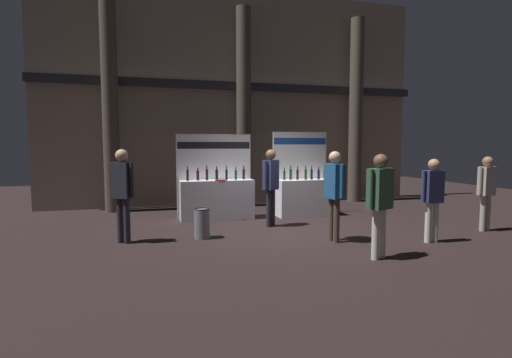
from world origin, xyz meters
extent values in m
plane|color=black|center=(0.00, 0.00, 0.00)|extent=(24.78, 24.78, 0.00)
cube|color=gray|center=(0.00, 4.42, 3.46)|extent=(12.39, 0.25, 6.92)
cube|color=#2D2D33|center=(0.00, 4.11, 3.81)|extent=(12.39, 0.20, 0.24)
cylinder|color=#51473D|center=(-3.92, 3.69, 3.07)|extent=(0.45, 0.45, 6.13)
cylinder|color=#51473D|center=(0.00, 3.69, 3.07)|extent=(0.45, 0.45, 6.13)
cylinder|color=#51473D|center=(3.92, 3.69, 3.07)|extent=(0.45, 0.45, 6.13)
cube|color=white|center=(-1.22, 1.70, 0.51)|extent=(1.89, 0.60, 1.03)
cube|color=white|center=(-1.22, 2.04, 1.11)|extent=(1.98, 0.04, 2.21)
cube|color=black|center=(-1.22, 2.02, 1.92)|extent=(1.93, 0.01, 0.18)
cylinder|color=black|center=(-1.96, 1.68, 1.16)|extent=(0.06, 0.06, 0.27)
cylinder|color=black|center=(-1.96, 1.68, 1.33)|extent=(0.03, 0.03, 0.08)
cylinder|color=black|center=(-1.96, 1.68, 1.38)|extent=(0.03, 0.03, 0.02)
cylinder|color=black|center=(-1.70, 1.74, 1.15)|extent=(0.07, 0.07, 0.25)
cylinder|color=black|center=(-1.70, 1.74, 1.30)|extent=(0.03, 0.03, 0.06)
cylinder|color=red|center=(-1.70, 1.74, 1.34)|extent=(0.03, 0.03, 0.02)
cylinder|color=black|center=(-1.47, 1.74, 1.16)|extent=(0.07, 0.07, 0.28)
cylinder|color=black|center=(-1.47, 1.74, 1.34)|extent=(0.03, 0.03, 0.08)
cylinder|color=black|center=(-1.47, 1.74, 1.39)|extent=(0.03, 0.03, 0.02)
cylinder|color=black|center=(-1.23, 1.62, 1.16)|extent=(0.07, 0.07, 0.27)
cylinder|color=black|center=(-1.23, 1.62, 1.34)|extent=(0.03, 0.03, 0.08)
cylinder|color=gold|center=(-1.23, 1.62, 1.39)|extent=(0.03, 0.03, 0.02)
cylinder|color=black|center=(-0.98, 1.61, 1.16)|extent=(0.06, 0.06, 0.27)
cylinder|color=black|center=(-0.98, 1.61, 1.34)|extent=(0.03, 0.03, 0.09)
cylinder|color=gold|center=(-0.98, 1.61, 1.40)|extent=(0.03, 0.03, 0.02)
cylinder|color=#19381E|center=(-0.73, 1.64, 1.15)|extent=(0.07, 0.07, 0.25)
cylinder|color=#19381E|center=(-0.73, 1.64, 1.31)|extent=(0.03, 0.03, 0.07)
cylinder|color=red|center=(-0.73, 1.64, 1.36)|extent=(0.03, 0.03, 0.02)
cylinder|color=black|center=(-0.48, 1.76, 1.16)|extent=(0.07, 0.07, 0.26)
cylinder|color=black|center=(-0.48, 1.76, 1.33)|extent=(0.03, 0.03, 0.09)
cylinder|color=gold|center=(-0.48, 1.76, 1.39)|extent=(0.03, 0.03, 0.02)
cube|color=maroon|center=(-1.15, 1.52, 1.04)|extent=(0.33, 0.35, 0.02)
cube|color=white|center=(1.16, 1.55, 0.50)|extent=(1.50, 0.60, 1.00)
cube|color=white|center=(1.16, 1.89, 1.14)|extent=(1.58, 0.04, 2.29)
cube|color=navy|center=(1.16, 1.87, 2.04)|extent=(1.53, 0.01, 0.18)
cylinder|color=#19381E|center=(0.59, 1.58, 1.11)|extent=(0.06, 0.06, 0.24)
cylinder|color=#19381E|center=(0.59, 1.58, 1.27)|extent=(0.03, 0.03, 0.07)
cylinder|color=black|center=(0.59, 1.58, 1.32)|extent=(0.03, 0.03, 0.02)
cylinder|color=#19381E|center=(0.78, 1.60, 1.14)|extent=(0.07, 0.07, 0.28)
cylinder|color=#19381E|center=(0.78, 1.60, 1.32)|extent=(0.03, 0.03, 0.08)
cylinder|color=black|center=(0.78, 1.60, 1.37)|extent=(0.03, 0.03, 0.02)
cylinder|color=black|center=(0.96, 1.56, 1.13)|extent=(0.06, 0.06, 0.27)
cylinder|color=black|center=(0.96, 1.56, 1.30)|extent=(0.03, 0.03, 0.07)
cylinder|color=black|center=(0.96, 1.56, 1.34)|extent=(0.03, 0.03, 0.02)
cylinder|color=#19381E|center=(1.17, 1.48, 1.13)|extent=(0.07, 0.07, 0.28)
cylinder|color=#19381E|center=(1.17, 1.48, 1.31)|extent=(0.03, 0.03, 0.08)
cylinder|color=black|center=(1.17, 1.48, 1.36)|extent=(0.03, 0.03, 0.02)
cylinder|color=black|center=(1.34, 1.47, 1.13)|extent=(0.06, 0.06, 0.27)
cylinder|color=black|center=(1.34, 1.47, 1.30)|extent=(0.03, 0.03, 0.07)
cylinder|color=black|center=(1.34, 1.47, 1.35)|extent=(0.03, 0.03, 0.02)
cylinder|color=black|center=(1.54, 1.46, 1.12)|extent=(0.06, 0.06, 0.25)
cylinder|color=black|center=(1.54, 1.46, 1.29)|extent=(0.03, 0.03, 0.07)
cylinder|color=red|center=(1.54, 1.46, 1.33)|extent=(0.03, 0.03, 0.02)
cylinder|color=#472D14|center=(1.74, 1.51, 1.11)|extent=(0.06, 0.06, 0.23)
cylinder|color=#472D14|center=(1.74, 1.51, 1.27)|extent=(0.03, 0.03, 0.07)
cylinder|color=gold|center=(1.74, 1.51, 1.31)|extent=(0.03, 0.03, 0.02)
cylinder|color=slate|center=(-1.88, -0.28, 0.30)|extent=(0.32, 0.32, 0.60)
torus|color=black|center=(-1.88, -0.28, 0.61)|extent=(0.32, 0.32, 0.02)
cylinder|color=#23232D|center=(-0.20, 0.44, 0.44)|extent=(0.12, 0.12, 0.88)
cylinder|color=#23232D|center=(-0.08, 0.53, 0.44)|extent=(0.12, 0.12, 0.88)
cube|color=navy|center=(-0.14, 0.49, 1.23)|extent=(0.42, 0.40, 0.70)
sphere|color=brown|center=(-0.14, 0.49, 1.70)|extent=(0.24, 0.24, 0.24)
cylinder|color=navy|center=(-0.32, 0.36, 1.24)|extent=(0.08, 0.08, 0.66)
cylinder|color=navy|center=(0.03, 0.61, 1.24)|extent=(0.08, 0.08, 0.66)
cylinder|color=#47382D|center=(0.63, -1.34, 0.43)|extent=(0.12, 0.12, 0.87)
cylinder|color=#47382D|center=(0.61, -1.16, 0.43)|extent=(0.12, 0.12, 0.87)
cube|color=navy|center=(0.62, -1.25, 1.21)|extent=(0.28, 0.44, 0.69)
sphere|color=tan|center=(0.62, -1.25, 1.68)|extent=(0.24, 0.24, 0.24)
cylinder|color=navy|center=(0.65, -1.50, 1.23)|extent=(0.08, 0.08, 0.65)
cylinder|color=navy|center=(0.59, -1.00, 1.23)|extent=(0.08, 0.08, 0.65)
cylinder|color=#23232D|center=(-3.48, -0.20, 0.44)|extent=(0.12, 0.12, 0.89)
cylinder|color=#23232D|center=(-3.34, -0.30, 0.44)|extent=(0.12, 0.12, 0.89)
cube|color=#23232D|center=(-3.41, -0.25, 1.24)|extent=(0.41, 0.38, 0.70)
sphere|color=tan|center=(-3.41, -0.25, 1.72)|extent=(0.24, 0.24, 0.24)
cylinder|color=#23232D|center=(-3.59, -0.11, 1.26)|extent=(0.08, 0.08, 0.67)
cylinder|color=#23232D|center=(-3.23, -0.38, 1.26)|extent=(0.08, 0.08, 0.67)
cylinder|color=silver|center=(0.89, -2.50, 0.43)|extent=(0.12, 0.12, 0.86)
cylinder|color=silver|center=(0.72, -2.57, 0.43)|extent=(0.12, 0.12, 0.86)
cube|color=#33563D|center=(0.80, -2.54, 1.20)|extent=(0.48, 0.39, 0.68)
sphere|color=brown|center=(0.80, -2.54, 1.66)|extent=(0.24, 0.24, 0.24)
cylinder|color=#33563D|center=(1.04, -2.44, 1.21)|extent=(0.08, 0.08, 0.64)
cylinder|color=#33563D|center=(0.56, -2.63, 1.21)|extent=(0.08, 0.08, 0.64)
cylinder|color=silver|center=(2.53, -1.85, 0.40)|extent=(0.12, 0.12, 0.80)
cylinder|color=silver|center=(2.37, -1.84, 0.40)|extent=(0.12, 0.12, 0.80)
cube|color=navy|center=(2.45, -1.84, 1.11)|extent=(0.35, 0.24, 0.63)
sphere|color=tan|center=(2.45, -1.84, 1.55)|extent=(0.22, 0.22, 0.22)
cylinder|color=navy|center=(2.66, -1.85, 1.13)|extent=(0.08, 0.08, 0.60)
cylinder|color=navy|center=(2.23, -1.83, 1.13)|extent=(0.08, 0.08, 0.60)
cylinder|color=#ADA393|center=(4.41, -1.29, 0.40)|extent=(0.12, 0.12, 0.81)
cylinder|color=#ADA393|center=(4.27, -1.31, 0.40)|extent=(0.12, 0.12, 0.81)
cube|color=#ADA393|center=(4.34, -1.30, 1.13)|extent=(0.37, 0.26, 0.64)
sphere|color=#8C6647|center=(4.34, -1.30, 1.56)|extent=(0.22, 0.22, 0.22)
cylinder|color=#ADA393|center=(4.55, -1.27, 1.14)|extent=(0.08, 0.08, 0.61)
cylinder|color=#ADA393|center=(4.12, -1.33, 1.14)|extent=(0.08, 0.08, 0.61)
camera|label=1|loc=(-2.94, -8.17, 1.92)|focal=27.19mm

